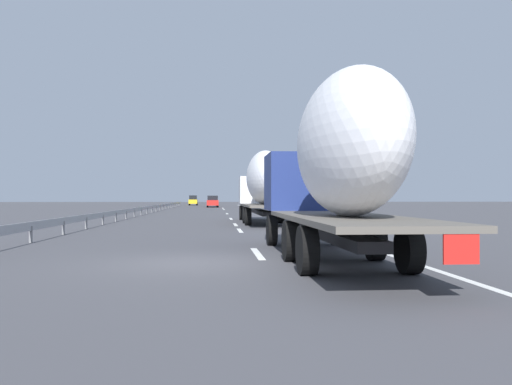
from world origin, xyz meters
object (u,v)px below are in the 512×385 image
truck_trailing (335,163)px  road_sign (271,193)px  car_red_compact (213,201)px  truck_lead (263,183)px  car_yellow_coupe (193,200)px  car_blue_sedan (212,201)px

truck_trailing → road_sign: (44.21, -3.10, -0.37)m
truck_trailing → road_sign: bearing=-4.0°
truck_trailing → car_red_compact: 72.13m
truck_lead → car_yellow_coupe: bearing=5.6°
car_red_compact → truck_trailing: bearing=-177.4°
car_yellow_coupe → road_sign: 50.98m
truck_trailing → car_yellow_coupe: truck_trailing is taller
truck_lead → truck_trailing: (-19.88, -0.00, -0.00)m
truck_lead → car_red_compact: bearing=3.6°
car_red_compact → truck_lead: bearing=-176.4°
car_blue_sedan → truck_lead: bearing=-176.7°
car_red_compact → road_sign: road_sign is taller
truck_trailing → truck_lead: bearing=0.0°
truck_trailing → car_yellow_coupe: bearing=4.4°
car_red_compact → car_yellow_coupe: 22.43m
car_yellow_coupe → truck_trailing: bearing=-175.6°
car_yellow_coupe → car_red_compact: bearing=-169.7°
truck_lead → truck_trailing: 19.88m
car_red_compact → car_yellow_coupe: car_yellow_coupe is taller
road_sign → truck_lead: bearing=172.7°
car_red_compact → car_blue_sedan: bearing=0.8°
truck_lead → car_yellow_coupe: 74.60m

